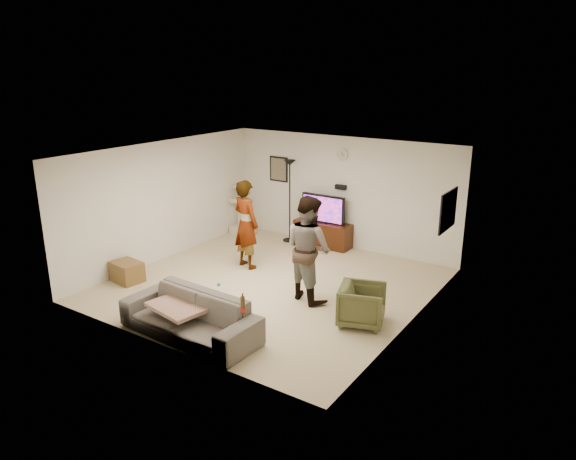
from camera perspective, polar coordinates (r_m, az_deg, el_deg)
The scene contains 24 objects.
floor at distance 10.06m, azimuth -1.79°, elevation -5.94°, with size 5.50×5.50×0.02m, color tan.
ceiling at distance 9.35m, azimuth -1.93°, elevation 8.39°, with size 5.50×5.50×0.02m, color white.
wall_back at distance 11.90m, azimuth 5.83°, elevation 4.07°, with size 5.50×0.04×2.50m, color silver.
wall_front at distance 7.68m, azimuth -13.83°, elevation -3.89°, with size 5.50×0.04×2.50m, color silver.
wall_left at distance 11.39m, azimuth -13.24°, elevation 3.09°, with size 0.04×5.50×2.50m, color silver.
wall_right at distance 8.42m, azimuth 13.62°, elevation -1.97°, with size 0.04×5.50×2.50m, color silver.
wall_clock at distance 11.71m, azimuth 5.89°, elevation 8.09°, with size 0.26×0.26×0.04m, color silver.
wall_speaker at distance 11.82m, azimuth 5.71°, elevation 4.63°, with size 0.25×0.10×0.10m, color black.
picture_back at distance 12.67m, azimuth -1.01°, elevation 6.58°, with size 0.42×0.03×0.52m, color brown.
picture_right at distance 9.81m, azimuth 16.88°, elevation 2.04°, with size 0.03×0.78×0.62m, color #EEC265.
tv_stand at distance 12.11m, azimuth 3.76°, elevation -0.42°, with size 1.34×0.45×0.56m, color black.
console_box at distance 11.81m, azimuth 3.26°, elevation -2.13°, with size 0.40×0.30×0.07m, color beige.
tv at distance 11.94m, azimuth 3.82°, elevation 2.31°, with size 1.07×0.08×0.63m, color black.
tv_screen at distance 11.90m, azimuth 3.71°, elevation 2.27°, with size 0.98×0.01×0.56m, color #EF2D43.
floor_lamp at distance 12.23m, azimuth 0.19°, elevation 3.11°, with size 0.32×0.32×1.92m, color black.
cat_tree at distance 12.98m, azimuth -5.27°, elevation 2.34°, with size 0.40×0.40×1.24m, color #BBB28E.
person_left at distance 10.66m, azimuth -4.55°, elevation 0.62°, with size 0.66×0.43×1.81m, color #90939D.
person_right at distance 9.15m, azimuth 2.22°, elevation -1.99°, with size 0.91×0.71×1.87m, color teal.
sofa at distance 8.25m, azimuth -10.56°, elevation -9.10°, with size 2.25×0.88×0.66m, color #544E47.
throw_blanket at distance 8.33m, azimuth -11.60°, elevation -8.02°, with size 0.90×0.70×0.06m, color tan.
beer_bottle at distance 7.43m, azimuth -4.90°, elevation -8.07°, with size 0.06×0.06×0.25m, color #402A0E.
armchair at distance 8.55m, azimuth 7.99°, elevation -8.01°, with size 0.70×0.72×0.65m, color #444626.
side_table at distance 10.58m, azimuth -16.98°, elevation -4.32°, with size 0.58×0.44×0.39m, color brown.
toy_ball at distance 10.06m, azimuth -7.48°, elevation -5.83°, with size 0.06×0.06×0.06m, color #0C7B89.
Camera 1 is at (5.36, -7.53, 3.96)m, focal length 32.95 mm.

